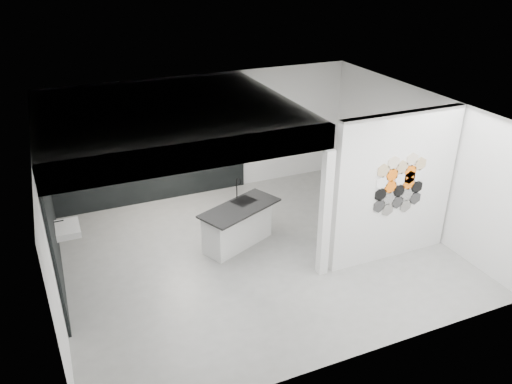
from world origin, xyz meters
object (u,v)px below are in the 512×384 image
at_px(glass_vase, 214,136).
at_px(wall_basin, 68,229).
at_px(stockpot, 96,152).
at_px(bottle_dark, 144,145).
at_px(kitchen_island, 238,225).
at_px(kettle, 197,138).
at_px(glass_bowl, 214,138).
at_px(partition_panel, 395,188).
at_px(utensil_cup, 127,149).

bearing_deg(glass_vase, wall_basin, -148.65).
distance_m(stockpot, bottle_dark, 1.01).
relative_size(kitchen_island, bottle_dark, 9.96).
bearing_deg(kettle, glass_bowl, -13.62).
relative_size(partition_panel, utensil_cup, 25.07).
xyz_separation_m(wall_basin, bottle_dark, (1.81, 2.07, 0.56)).
distance_m(partition_panel, kettle, 4.59).
xyz_separation_m(partition_panel, utensil_cup, (-4.02, 3.87, -0.02)).
bearing_deg(utensil_cup, bottle_dark, 0.00).
bearing_deg(kettle, wall_basin, -159.04).
bearing_deg(utensil_cup, wall_basin, -125.00).
height_order(kitchen_island, utensil_cup, utensil_cup).
distance_m(kitchen_island, stockpot, 3.42).
distance_m(wall_basin, kitchen_island, 3.07).
height_order(glass_bowl, utensil_cup, utensil_cup).
bearing_deg(partition_panel, kettle, 122.58).
height_order(stockpot, utensil_cup, stockpot).
bearing_deg(kettle, stockpot, 166.38).
xyz_separation_m(glass_vase, bottle_dark, (-1.58, 0.00, 0.01)).
xyz_separation_m(stockpot, glass_vase, (2.59, 0.00, -0.01)).
bearing_deg(kitchen_island, bottle_dark, 92.49).
relative_size(wall_basin, kitchen_island, 0.34).
bearing_deg(stockpot, kitchen_island, -47.22).
bearing_deg(bottle_dark, kettle, 0.00).
bearing_deg(glass_vase, partition_panel, -61.77).
relative_size(stockpot, utensil_cup, 1.84).
bearing_deg(partition_panel, glass_vase, 118.23).
height_order(kettle, bottle_dark, bottle_dark).
distance_m(wall_basin, glass_bowl, 4.00).
xyz_separation_m(partition_panel, bottle_dark, (-3.66, 3.87, 0.01)).
xyz_separation_m(partition_panel, wall_basin, (-5.46, 1.80, -0.55)).
bearing_deg(partition_panel, bottle_dark, 133.42).
distance_m(wall_basin, utensil_cup, 2.58).
bearing_deg(glass_vase, stockpot, 180.00).
relative_size(kettle, glass_bowl, 1.47).
relative_size(glass_bowl, glass_vase, 0.86).
xyz_separation_m(bottle_dark, utensil_cup, (-0.36, 0.00, -0.03)).
relative_size(kettle, bottle_dark, 1.06).
distance_m(partition_panel, bottle_dark, 5.32).
xyz_separation_m(kettle, glass_vase, (0.39, 0.00, -0.01)).
bearing_deg(wall_basin, partition_panel, -18.23).
bearing_deg(utensil_cup, glass_vase, 0.00).
bearing_deg(kitchen_island, partition_panel, -55.22).
xyz_separation_m(glass_bowl, glass_vase, (0.00, 0.00, 0.03)).
distance_m(partition_panel, glass_bowl, 4.39).
height_order(glass_vase, bottle_dark, bottle_dark).
height_order(partition_panel, glass_bowl, partition_panel).
distance_m(glass_vase, utensil_cup, 1.94).
bearing_deg(stockpot, utensil_cup, 0.00).
relative_size(glass_bowl, bottle_dark, 0.72).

